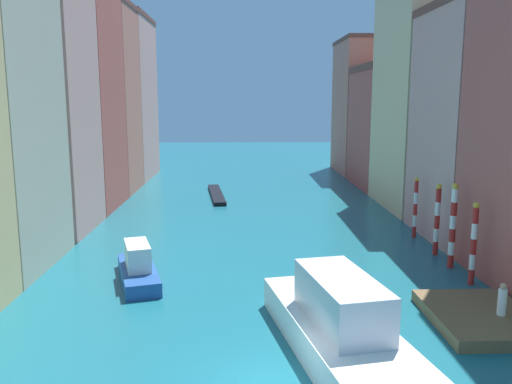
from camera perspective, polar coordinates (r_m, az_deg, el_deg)
The scene contains 18 objects.
ground_plane at distance 41.80m, azimuth -0.39°, elevation -3.08°, with size 154.00×154.00×0.00m, color #196070.
building_left_2 at distance 40.72m, azimuth -23.10°, elevation 10.43°, with size 7.65×7.74×20.63m.
building_left_3 at distance 48.64m, azimuth -19.51°, elevation 10.82°, with size 7.65×9.00×21.26m.
building_left_4 at distance 56.80m, azimuth -16.82°, elevation 9.63°, with size 7.65×8.09×19.01m.
building_left_5 at distance 66.42m, azimuth -14.59°, elevation 9.82°, with size 7.65×11.82×19.23m.
building_right_2 at distance 38.88m, azimuth 23.49°, elevation 6.88°, with size 7.65×9.32×15.78m.
building_right_3 at distance 48.64m, azimuth 18.36°, elevation 10.18°, with size 7.65×11.38×20.06m.
building_right_4 at distance 59.41m, azimuth 14.49°, elevation 6.87°, with size 7.65×11.30×13.06m.
building_right_5 at distance 70.33m, azimuth 11.99°, elevation 9.01°, with size 7.65×11.14×17.02m.
waterfront_dock at distance 25.10m, azimuth 23.15°, elevation -12.36°, with size 4.23×5.49×0.51m.
person_on_dock at distance 24.78m, azimuth 25.07°, elevation -10.56°, with size 0.36×0.36×1.40m.
mooring_pole_0 at distance 29.25m, azimuth 22.46°, elevation -5.11°, with size 0.33×0.33×4.34m.
mooring_pole_1 at distance 31.67m, azimuth 20.50°, elevation -3.35°, with size 0.38×0.38×4.88m.
mooring_pole_2 at distance 34.06m, azimuth 18.99°, elevation -2.75°, with size 0.34×0.34×4.43m.
mooring_pole_3 at distance 37.86m, azimuth 16.84°, elevation -1.57°, with size 0.29×0.29×4.21m.
vaporetto_white at distance 20.43m, azimuth 9.13°, elevation -14.28°, with size 5.24×11.17×3.08m.
gondola_black at distance 52.26m, azimuth -4.29°, elevation -0.26°, with size 2.26×10.27×0.36m.
motorboat_0 at distance 28.66m, azimuth -12.64°, elevation -7.97°, with size 3.27×6.00×2.06m.
Camera 1 is at (-0.89, -16.21, 9.45)m, focal length 37.01 mm.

